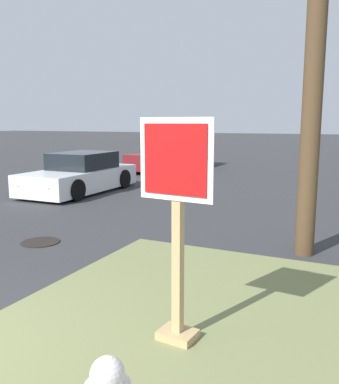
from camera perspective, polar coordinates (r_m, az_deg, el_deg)
The scene contains 5 objects.
grass_corner_patch at distance 4.42m, azimuth 4.38°, elevation -19.53°, with size 4.52×5.53×0.08m, color olive.
stop_sign at distance 3.91m, azimuth 1.04°, elevation -5.94°, with size 0.76×0.31×2.16m.
manhole_cover at distance 8.02m, azimuth -17.40°, elevation -6.62°, with size 0.70×0.70×0.02m, color black.
parked_sedan_white at distance 13.37m, azimuth -12.21°, elevation 2.31°, with size 1.93×4.20×1.25m.
pickup_truck_maroon at distance 19.30m, azimuth 0.21°, elevation 4.94°, with size 2.16×5.51×1.48m.
Camera 1 is at (3.84, -1.71, 2.19)m, focal length 38.60 mm.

